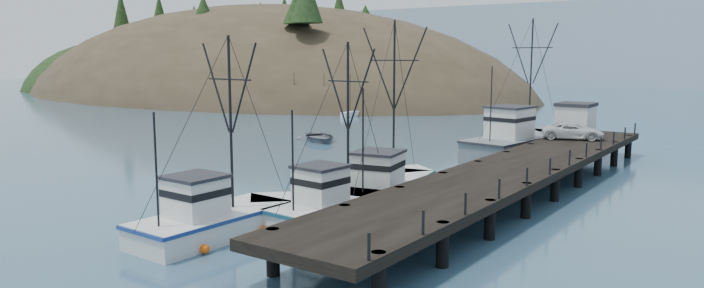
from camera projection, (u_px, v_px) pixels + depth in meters
name	position (u px, v px, depth m)	size (l,w,h in m)	color
ground	(173.00, 215.00, 35.73)	(400.00, 400.00, 0.00)	#30526C
pier	(515.00, 170.00, 40.29)	(6.00, 44.00, 2.00)	black
headland	(241.00, 114.00, 142.83)	(134.80, 78.00, 51.00)	#382D1E
distant_ridge_far	(548.00, 81.00, 207.59)	(180.00, 25.00, 18.00)	silver
moored_sailboats	(345.00, 111.00, 96.38)	(17.07, 17.64, 6.35)	silver
trawler_near	(337.00, 206.00, 34.30)	(3.73, 9.76, 10.08)	silver
trawler_mid	(219.00, 219.00, 31.67)	(3.65, 10.29, 10.36)	silver
trawler_far	(387.00, 186.00, 39.40)	(5.47, 11.32, 11.51)	silver
work_vessel	(520.00, 142.00, 56.06)	(6.04, 14.96, 12.55)	slate
pier_shed	(575.00, 118.00, 55.38)	(3.00, 3.20, 2.80)	silver
pickup_truck	(573.00, 131.00, 52.26)	(2.29, 4.96, 1.38)	silver
motorboat	(319.00, 141.00, 65.59)	(4.23, 5.92, 1.23)	slate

